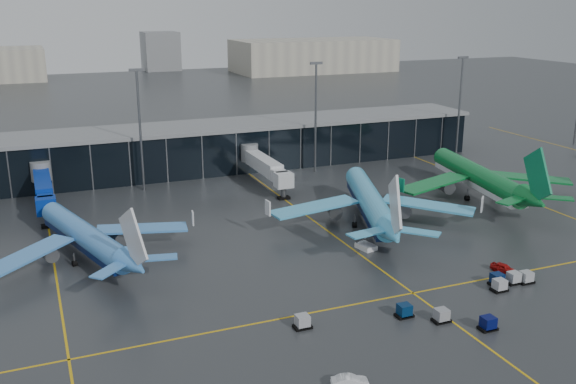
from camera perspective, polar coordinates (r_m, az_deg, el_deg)
name	(u,v)px	position (r m, az deg, el deg)	size (l,w,h in m)	color
ground	(302,264)	(98.16, 1.30, -6.44)	(600.00, 600.00, 0.00)	#282B2D
terminal_pier	(198,148)	(152.83, -8.04, 3.92)	(142.00, 17.00, 10.70)	black
jet_bridges	(43,187)	(130.20, -20.92, 0.38)	(94.00, 27.50, 7.20)	#595B60
flood_masts	(232,119)	(141.19, -4.97, 6.46)	(203.00, 0.50, 25.50)	#595B60
distant_hangars	(190,58)	(364.44, -8.72, 11.66)	(260.00, 71.00, 22.00)	#B2AD99
taxi_lines	(331,233)	(111.04, 3.85, -3.69)	(220.00, 120.00, 0.02)	gold
airliner_arkefly	(84,222)	(103.21, -17.72, -2.55)	(34.02, 38.74, 11.91)	#3F84D0
airliner_klm_near	(370,187)	(114.80, 7.33, 0.43)	(38.52, 43.87, 13.48)	#44AEE0
airliner_aer_lingus	(478,164)	(135.51, 16.58, 2.43)	(39.63, 45.13, 13.87)	#0D6F2E
baggage_carts	(462,298)	(88.81, 15.23, -9.10)	(36.83, 11.52, 1.70)	black
mobile_airstair	(366,244)	(104.52, 6.96, -4.65)	(2.80, 3.58, 3.45)	white
service_van_red	(503,268)	(100.36, 18.61, -6.41)	(1.56, 3.88, 1.32)	#A10D0C
service_van_white	(350,381)	(69.37, 5.53, -16.41)	(1.36, 3.90, 1.29)	silver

